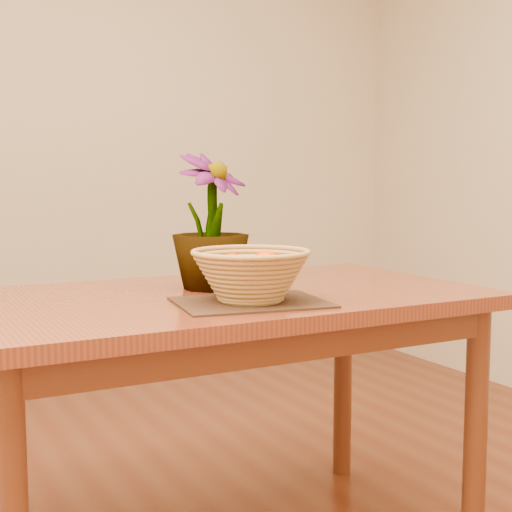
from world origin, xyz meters
name	(u,v)px	position (x,y,z in m)	size (l,w,h in m)	color
wall_back	(56,121)	(0.00, 2.25, 1.35)	(4.00, 0.02, 2.70)	beige
table	(225,324)	(0.00, 0.30, 0.66)	(1.40, 0.80, 0.75)	brown
placemat	(251,302)	(-0.02, 0.11, 0.75)	(0.36, 0.27, 0.01)	#3C2316
wicker_basket	(251,277)	(-0.02, 0.11, 0.81)	(0.30, 0.30, 0.12)	#AF8748
orange_pile	(251,268)	(-0.02, 0.11, 0.84)	(0.18, 0.17, 0.07)	#E14603
potted_plant	(211,221)	(-0.01, 0.38, 0.94)	(0.21, 0.21, 0.38)	#134413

